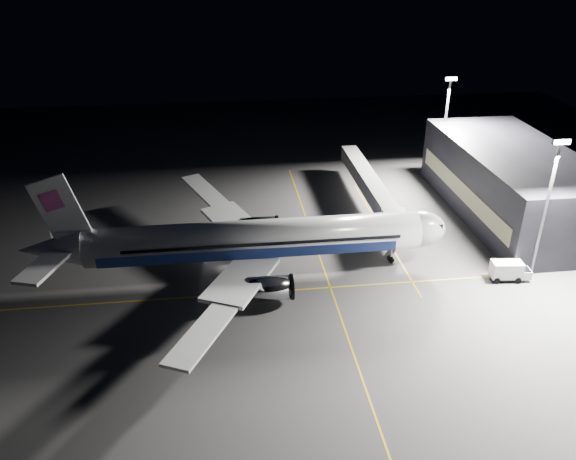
% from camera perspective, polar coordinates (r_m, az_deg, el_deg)
% --- Properties ---
extents(ground, '(200.00, 200.00, 0.00)m').
position_cam_1_polar(ground, '(83.85, -3.21, -4.09)').
color(ground, '#4C4C4F').
rests_on(ground, ground).
extents(guide_line_main, '(0.25, 80.00, 0.01)m').
position_cam_1_polar(guide_line_main, '(84.94, 3.55, -3.65)').
color(guide_line_main, gold).
rests_on(guide_line_main, ground).
extents(guide_line_cross, '(70.00, 0.25, 0.01)m').
position_cam_1_polar(guide_line_cross, '(78.80, -2.88, -6.35)').
color(guide_line_cross, gold).
rests_on(guide_line_cross, ground).
extents(guide_line_side, '(0.25, 40.00, 0.01)m').
position_cam_1_polar(guide_line_side, '(96.07, 9.54, -0.11)').
color(guide_line_side, gold).
rests_on(guide_line_side, ground).
extents(airliner, '(61.48, 54.22, 16.64)m').
position_cam_1_polar(airliner, '(81.24, -4.06, -1.03)').
color(airliner, silver).
rests_on(airliner, ground).
extents(terminal, '(18.12, 40.00, 12.00)m').
position_cam_1_polar(terminal, '(106.02, 21.78, 4.50)').
color(terminal, black).
rests_on(terminal, ground).
extents(jet_bridge, '(3.60, 34.40, 6.30)m').
position_cam_1_polar(jet_bridge, '(101.13, 8.51, 4.28)').
color(jet_bridge, '#B2B2B7').
rests_on(jet_bridge, ground).
extents(floodlight_mast_north, '(2.40, 0.68, 20.70)m').
position_cam_1_polar(floodlight_mast_north, '(116.77, 15.71, 10.78)').
color(floodlight_mast_north, '#59595E').
rests_on(floodlight_mast_north, ground).
extents(floodlight_mast_south, '(2.40, 0.67, 20.70)m').
position_cam_1_polar(floodlight_mast_south, '(84.95, 24.93, 3.06)').
color(floodlight_mast_south, '#59595E').
rests_on(floodlight_mast_south, ground).
extents(service_truck, '(5.79, 2.90, 2.86)m').
position_cam_1_polar(service_truck, '(86.87, 21.61, -3.81)').
color(service_truck, silver).
rests_on(service_truck, ground).
extents(baggage_tug, '(3.36, 3.05, 2.00)m').
position_cam_1_polar(baggage_tug, '(91.35, -8.54, -0.90)').
color(baggage_tug, black).
rests_on(baggage_tug, ground).
extents(safety_cone_a, '(0.40, 0.40, 0.61)m').
position_cam_1_polar(safety_cone_a, '(87.35, -5.04, -2.55)').
color(safety_cone_a, '#FF3B0A').
rests_on(safety_cone_a, ground).
extents(safety_cone_b, '(0.44, 0.44, 0.66)m').
position_cam_1_polar(safety_cone_b, '(95.05, -4.24, 0.13)').
color(safety_cone_b, '#FF3B0A').
rests_on(safety_cone_b, ground).
extents(safety_cone_c, '(0.42, 0.42, 0.63)m').
position_cam_1_polar(safety_cone_c, '(95.85, -7.31, 0.20)').
color(safety_cone_c, '#FF3B0A').
rests_on(safety_cone_c, ground).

